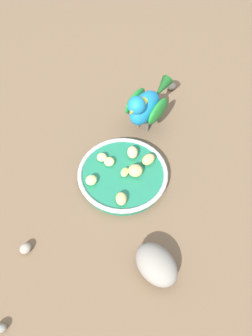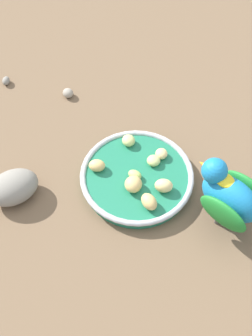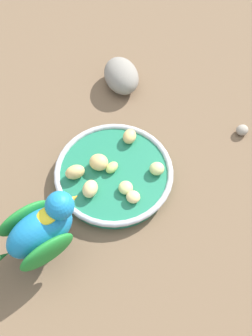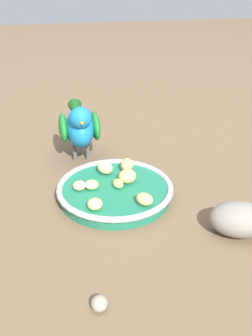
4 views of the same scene
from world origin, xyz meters
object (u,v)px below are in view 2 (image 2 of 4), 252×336
at_px(apple_piece_1, 149,202).
at_px(apple_piece_7, 129,141).
at_px(rock_large, 13,187).
at_px(apple_piece_5, 164,186).
at_px(apple_piece_0, 135,185).
at_px(apple_piece_3, 154,161).
at_px(apple_piece_4, 97,166).
at_px(apple_piece_2, 135,175).
at_px(pebble_1, 6,81).
at_px(pebble_0, 68,93).
at_px(feeding_bowl, 137,177).
at_px(parrot, 233,198).
at_px(apple_piece_6, 161,154).

bearing_deg(apple_piece_1, apple_piece_7, 58.31).
bearing_deg(rock_large, apple_piece_5, -46.06).
relative_size(apple_piece_0, apple_piece_7, 1.28).
relative_size(apple_piece_1, apple_piece_3, 1.34).
xyz_separation_m(apple_piece_3, apple_piece_4, (-0.09, 0.07, 0.00)).
xyz_separation_m(apple_piece_0, apple_piece_2, (0.02, 0.02, -0.01)).
distance_m(apple_piece_7, pebble_1, 0.35).
height_order(apple_piece_2, rock_large, rock_large).
distance_m(apple_piece_0, apple_piece_3, 0.07).
height_order(apple_piece_0, apple_piece_3, apple_piece_0).
xyz_separation_m(apple_piece_0, apple_piece_1, (-0.01, -0.04, -0.00)).
distance_m(pebble_0, pebble_1, 0.15).
relative_size(feeding_bowl, apple_piece_0, 6.30).
bearing_deg(apple_piece_4, rock_large, 150.74).
relative_size(feeding_bowl, apple_piece_4, 6.85).
bearing_deg(apple_piece_2, pebble_1, 90.63).
xyz_separation_m(apple_piece_1, apple_piece_4, (-0.01, 0.13, -0.00)).
relative_size(parrot, pebble_1, 8.58).
xyz_separation_m(apple_piece_1, parrot, (0.09, -0.12, 0.05)).
relative_size(apple_piece_6, apple_piece_7, 0.92).
height_order(feeding_bowl, pebble_1, feeding_bowl).
bearing_deg(parrot, apple_piece_7, 0.25).
height_order(apple_piece_4, apple_piece_7, apple_piece_4).
distance_m(apple_piece_2, rock_large, 0.23).
bearing_deg(apple_piece_2, rock_large, 140.75).
bearing_deg(apple_piece_3, apple_piece_6, -0.25).
bearing_deg(feeding_bowl, rock_large, 141.76).
bearing_deg(apple_piece_5, apple_piece_0, 133.48).
distance_m(feeding_bowl, rock_large, 0.24).
xyz_separation_m(apple_piece_4, pebble_0, (0.10, 0.21, -0.02)).
relative_size(apple_piece_5, rock_large, 0.35).
distance_m(apple_piece_3, pebble_0, 0.28).
bearing_deg(apple_piece_6, apple_piece_4, 147.36).
xyz_separation_m(apple_piece_2, apple_piece_7, (0.05, 0.07, 0.00)).
relative_size(apple_piece_0, apple_piece_6, 1.40).
relative_size(apple_piece_0, apple_piece_5, 1.02).
bearing_deg(parrot, apple_piece_0, 24.83).
distance_m(apple_piece_6, pebble_0, 0.28).
relative_size(apple_piece_4, pebble_1, 1.40).
relative_size(feeding_bowl, apple_piece_3, 8.21).
bearing_deg(apple_piece_2, apple_piece_0, -136.54).
xyz_separation_m(apple_piece_3, apple_piece_5, (-0.03, -0.05, 0.00)).
height_order(apple_piece_1, pebble_1, apple_piece_1).
relative_size(apple_piece_7, parrot, 0.14).
bearing_deg(rock_large, apple_piece_7, -19.35).
height_order(apple_piece_6, rock_large, rock_large).
height_order(apple_piece_4, pebble_1, apple_piece_4).
bearing_deg(pebble_0, apple_piece_4, -117.00).
height_order(apple_piece_3, apple_piece_7, apple_piece_7).
relative_size(apple_piece_3, pebble_0, 1.08).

